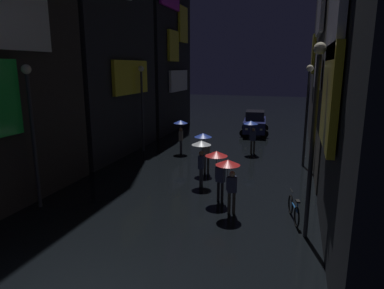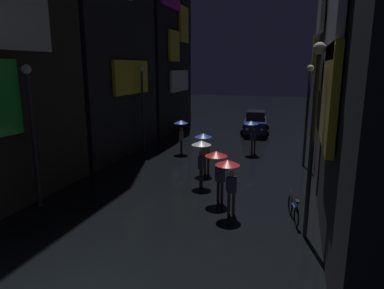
% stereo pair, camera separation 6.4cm
% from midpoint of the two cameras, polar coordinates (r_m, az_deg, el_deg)
% --- Properties ---
extents(building_left_far, '(4.25, 7.90, 14.27)m').
position_cam_midpoint_polar(building_left_far, '(30.35, -6.43, 16.04)').
color(building_left_far, black).
rests_on(building_left_far, ground).
extents(building_right_mid, '(4.25, 7.67, 15.89)m').
position_cam_midpoint_polar(building_right_mid, '(19.13, 27.51, 19.07)').
color(building_right_mid, '#33302D').
rests_on(building_right_mid, ground).
extents(pedestrian_midstreet_centre_blue, '(0.90, 0.90, 2.12)m').
position_cam_midpoint_polar(pedestrian_midstreet_centre_blue, '(21.79, 9.81, 2.75)').
color(pedestrian_midstreet_centre_blue, '#38332D').
rests_on(pedestrian_midstreet_centre_blue, ground).
extents(pedestrian_foreground_left_blue, '(0.90, 0.90, 2.12)m').
position_cam_midpoint_polar(pedestrian_foreground_left_blue, '(21.67, -1.98, 2.88)').
color(pedestrian_foreground_left_blue, '#2D2D38').
rests_on(pedestrian_foreground_left_blue, ground).
extents(pedestrian_foreground_right_red, '(0.90, 0.90, 2.12)m').
position_cam_midpoint_polar(pedestrian_foreground_right_red, '(12.64, 6.07, -4.49)').
color(pedestrian_foreground_right_red, '#38332D').
rests_on(pedestrian_foreground_right_red, ground).
extents(pedestrian_far_right_clear, '(0.90, 0.90, 2.12)m').
position_cam_midpoint_polar(pedestrian_far_right_clear, '(15.67, 1.45, -1.00)').
color(pedestrian_far_right_clear, '#2D2D38').
rests_on(pedestrian_far_right_clear, ground).
extents(pedestrian_near_crossing_red, '(0.90, 0.90, 2.12)m').
position_cam_midpoint_polar(pedestrian_near_crossing_red, '(13.80, 4.18, -2.95)').
color(pedestrian_near_crossing_red, black).
rests_on(pedestrian_near_crossing_red, ground).
extents(pedestrian_midstreet_left_blue, '(0.90, 0.90, 2.12)m').
position_cam_midpoint_polar(pedestrian_midstreet_left_blue, '(17.48, 1.94, 0.45)').
color(pedestrian_midstreet_left_blue, '#38332D').
rests_on(pedestrian_midstreet_left_blue, ground).
extents(bicycle_parked_at_storefront, '(0.44, 1.79, 0.96)m').
position_cam_midpoint_polar(bicycle_parked_at_storefront, '(13.05, 16.45, -10.38)').
color(bicycle_parked_at_storefront, black).
rests_on(bicycle_parked_at_storefront, ground).
extents(car_distant, '(2.50, 4.27, 1.92)m').
position_cam_midpoint_polar(car_distant, '(28.42, 10.36, 3.54)').
color(car_distant, navy).
rests_on(car_distant, ground).
extents(streetlamp_right_far, '(0.36, 0.36, 5.51)m').
position_cam_midpoint_polar(streetlamp_right_far, '(19.50, 18.58, 6.39)').
color(streetlamp_right_far, '#2D2D33').
rests_on(streetlamp_right_far, ground).
extents(streetlamp_right_near, '(0.36, 0.36, 6.11)m').
position_cam_midpoint_polar(streetlamp_right_near, '(10.99, 19.52, 3.49)').
color(streetlamp_right_near, '#2D2D33').
rests_on(streetlamp_right_near, ground).
extents(streetlamp_left_near, '(0.36, 0.36, 5.51)m').
position_cam_midpoint_polar(streetlamp_left_near, '(14.18, -25.29, 3.61)').
color(streetlamp_left_near, '#2D2D33').
rests_on(streetlamp_left_near, ground).
extents(streetlamp_left_far, '(0.36, 0.36, 5.47)m').
position_cam_midpoint_polar(streetlamp_left_far, '(22.19, -8.42, 7.56)').
color(streetlamp_left_far, '#2D2D33').
rests_on(streetlamp_left_far, ground).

